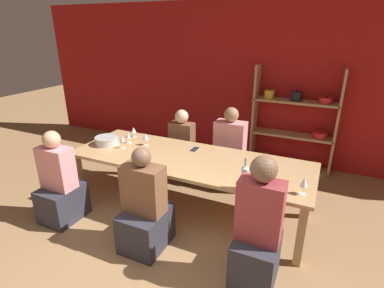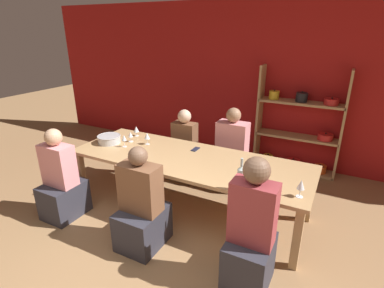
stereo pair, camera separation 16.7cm
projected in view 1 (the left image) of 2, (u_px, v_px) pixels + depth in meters
The scene contains 18 objects.
wall_back_red at pixel (247, 83), 5.21m from camera, with size 8.80×0.06×2.70m.
shelf_unit at pixel (294, 130), 4.94m from camera, with size 1.32×0.30×1.70m.
dining_table at pixel (189, 163), 3.76m from camera, with size 3.02×1.06×0.73m.
mixing_bowl at pixel (107, 140), 4.15m from camera, with size 0.32×0.32×0.11m.
wine_bottle_green at pixel (245, 177), 2.96m from camera, with size 0.08×0.08×0.35m.
wine_glass_white_a at pixel (134, 130), 4.42m from camera, with size 0.08×0.08×0.15m.
wine_glass_empty_a at pixel (260, 182), 2.90m from camera, with size 0.07×0.07×0.17m.
wine_glass_empty_b at pixel (259, 160), 3.38m from camera, with size 0.07×0.07×0.17m.
wine_glass_empty_c at pixel (304, 182), 2.87m from camera, with size 0.07×0.07×0.18m.
wine_glass_red_a at pixel (122, 139), 4.00m from camera, with size 0.07×0.07×0.17m.
wine_glass_white_b at pixel (145, 137), 4.10m from camera, with size 0.08×0.08×0.17m.
wine_glass_empty_d at pixel (128, 136), 4.19m from camera, with size 0.07×0.07×0.15m.
cell_phone at pixel (195, 149), 3.99m from camera, with size 0.07×0.15×0.01m.
person_near_a at pixel (60, 188), 3.65m from camera, with size 0.41×0.51×1.16m.
person_far_a at pixel (229, 157), 4.50m from camera, with size 0.45×0.56×1.20m.
person_near_b at pixel (257, 239), 2.68m from camera, with size 0.39×0.49×1.30m.
person_far_b at pixel (182, 152), 4.74m from camera, with size 0.37×0.47×1.10m.
person_near_c at pixel (145, 213), 3.18m from camera, with size 0.43×0.54×1.16m.
Camera 1 is at (1.35, -1.33, 2.25)m, focal length 28.00 mm.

